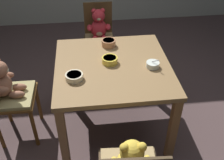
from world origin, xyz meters
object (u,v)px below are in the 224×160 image
Objects in this scene: dining_table at (113,74)px; porridge_bowl_yellow_center at (110,60)px; teddy_chair_near_left at (7,89)px; porridge_bowl_terracotta_far_center at (108,43)px; porridge_bowl_cream_near_left at (74,77)px; teddy_chair_far_center at (99,33)px; porridge_bowl_white_near_right at (153,64)px.

porridge_bowl_yellow_center is at bearing 123.16° from dining_table.
dining_table is at bearing 1.13° from teddy_chair_near_left.
teddy_chair_near_left is 6.28× the size of porridge_bowl_terracotta_far_center.
teddy_chair_near_left reaches higher than porridge_bowl_terracotta_far_center.
teddy_chair_near_left is at bearing 165.19° from porridge_bowl_cream_near_left.
teddy_chair_far_center reaches higher than porridge_bowl_terracotta_far_center.
dining_table is 0.95m from teddy_chair_near_left.
teddy_chair_near_left is 1.31m from porridge_bowl_white_near_right.
teddy_chair_far_center is at bearing 91.80° from porridge_bowl_yellow_center.
porridge_bowl_white_near_right is (0.39, -1.03, 0.20)m from teddy_chair_far_center.
teddy_chair_near_left is 7.41× the size of porridge_bowl_white_near_right.
dining_table is 0.96m from teddy_chair_far_center.
porridge_bowl_yellow_center is 0.38m from porridge_bowl_white_near_right.
porridge_bowl_cream_near_left is at bearing -146.67° from porridge_bowl_yellow_center.
porridge_bowl_white_near_right reaches higher than dining_table.
porridge_bowl_yellow_center is at bearing 2.51° from teddy_chair_far_center.
porridge_bowl_yellow_center is at bearing 3.23° from teddy_chair_near_left.
teddy_chair_far_center reaches higher than porridge_bowl_white_near_right.
porridge_bowl_terracotta_far_center is at bearing 5.08° from teddy_chair_far_center.
teddy_chair_far_center is (-0.05, 0.95, -0.07)m from dining_table.
dining_table is at bearing 3.77° from teddy_chair_far_center.
porridge_bowl_white_near_right is (1.29, -0.06, 0.21)m from teddy_chair_near_left.
porridge_bowl_yellow_center is (-0.02, 0.03, 0.13)m from dining_table.
porridge_bowl_terracotta_far_center reaches higher than porridge_bowl_cream_near_left.
porridge_bowl_cream_near_left is at bearing -171.71° from porridge_bowl_white_near_right.
dining_table is 0.37m from porridge_bowl_white_near_right.
porridge_bowl_terracotta_far_center is at bearing 130.09° from porridge_bowl_white_near_right.
teddy_chair_far_center reaches higher than porridge_bowl_yellow_center.
teddy_chair_near_left is at bearing -179.32° from dining_table.
porridge_bowl_terracotta_far_center is (0.02, 0.30, 0.00)m from porridge_bowl_yellow_center.
dining_table is 1.19× the size of teddy_chair_near_left.
teddy_chair_far_center is at bearing 75.80° from porridge_bowl_cream_near_left.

